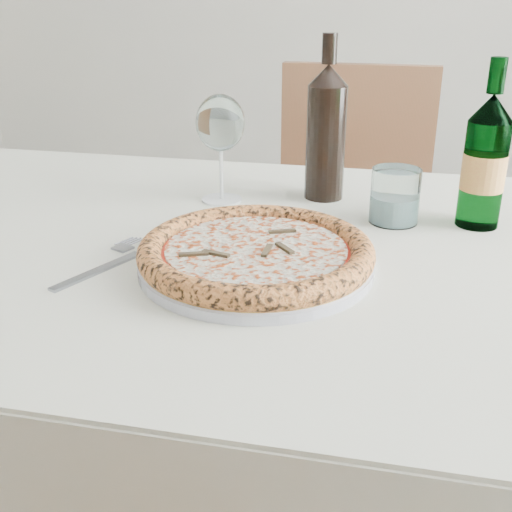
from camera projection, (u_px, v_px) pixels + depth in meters
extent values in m
cube|color=brown|center=(271.00, 259.00, 1.00)|extent=(1.52, 0.88, 0.04)
cube|color=silver|center=(271.00, 245.00, 0.99)|extent=(1.58, 0.94, 0.01)
cube|color=silver|center=(312.00, 216.00, 1.45)|extent=(1.57, 0.01, 0.22)
cylinder|color=brown|center=(31.00, 313.00, 1.62)|extent=(0.06, 0.06, 0.71)
cube|color=brown|center=(344.00, 259.00, 1.70)|extent=(0.42, 0.42, 0.04)
cube|color=brown|center=(356.00, 150.00, 1.77)|extent=(0.42, 0.04, 0.46)
cylinder|color=brown|center=(406.00, 314.00, 1.91)|extent=(0.04, 0.04, 0.43)
cylinder|color=brown|center=(403.00, 380.00, 1.59)|extent=(0.04, 0.04, 0.43)
cylinder|color=brown|center=(288.00, 301.00, 1.99)|extent=(0.04, 0.04, 0.43)
cylinder|color=brown|center=(263.00, 362.00, 1.67)|extent=(0.04, 0.04, 0.43)
cylinder|color=silver|center=(256.00, 265.00, 0.90)|extent=(0.33, 0.33, 0.01)
torus|color=silver|center=(256.00, 261.00, 0.89)|extent=(0.33, 0.33, 0.01)
cylinder|color=gold|center=(256.00, 256.00, 0.89)|extent=(0.32, 0.32, 0.01)
torus|color=#BC6C31|center=(256.00, 251.00, 0.89)|extent=(0.33, 0.33, 0.03)
cylinder|color=red|center=(256.00, 251.00, 0.89)|extent=(0.27, 0.27, 0.00)
cylinder|color=beige|center=(256.00, 249.00, 0.89)|extent=(0.25, 0.25, 0.00)
cube|color=#453721|center=(279.00, 248.00, 0.88)|extent=(0.04, 0.01, 0.00)
cube|color=#453721|center=(274.00, 234.00, 0.93)|extent=(0.02, 0.04, 0.00)
cube|color=#453721|center=(224.00, 232.00, 0.93)|extent=(0.04, 0.03, 0.00)
cube|color=#453721|center=(230.00, 250.00, 0.87)|extent=(0.04, 0.03, 0.00)
cube|color=#453721|center=(260.00, 262.00, 0.83)|extent=(0.02, 0.04, 0.00)
cube|color=gray|center=(96.00, 272.00, 0.89)|extent=(0.07, 0.15, 0.00)
cube|color=gray|center=(124.00, 247.00, 0.97)|extent=(0.03, 0.03, 0.00)
cylinder|color=gray|center=(126.00, 239.00, 1.00)|extent=(0.00, 0.04, 0.00)
cylinder|color=gray|center=(130.00, 239.00, 1.00)|extent=(0.00, 0.04, 0.00)
cylinder|color=gray|center=(134.00, 240.00, 1.00)|extent=(0.00, 0.04, 0.00)
cylinder|color=gray|center=(138.00, 240.00, 0.99)|extent=(0.00, 0.04, 0.00)
cylinder|color=white|center=(222.00, 200.00, 1.18)|extent=(0.07, 0.07, 0.00)
cylinder|color=white|center=(221.00, 173.00, 1.16)|extent=(0.01, 0.01, 0.10)
ellipsoid|color=silver|center=(220.00, 123.00, 1.13)|extent=(0.09, 0.09, 0.10)
cylinder|color=silver|center=(395.00, 196.00, 1.06)|extent=(0.08, 0.08, 0.09)
cylinder|color=#CDF3FF|center=(394.00, 209.00, 1.07)|extent=(0.07, 0.07, 0.04)
cylinder|color=#236C35|center=(483.00, 175.00, 1.03)|extent=(0.07, 0.07, 0.17)
cone|color=#236C35|center=(493.00, 108.00, 0.99)|extent=(0.07, 0.07, 0.04)
cylinder|color=#236C35|center=(497.00, 75.00, 0.97)|extent=(0.03, 0.03, 0.05)
cylinder|color=#D8C850|center=(483.00, 172.00, 1.03)|extent=(0.07, 0.07, 0.06)
cylinder|color=black|center=(326.00, 143.00, 1.16)|extent=(0.07, 0.07, 0.20)
cone|color=black|center=(328.00, 75.00, 1.11)|extent=(0.07, 0.07, 0.04)
cylinder|color=black|center=(330.00, 48.00, 1.10)|extent=(0.03, 0.03, 0.05)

